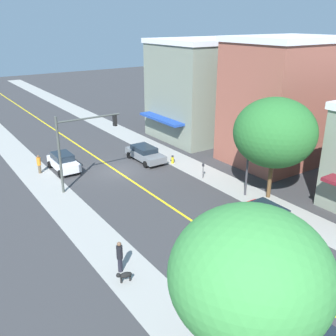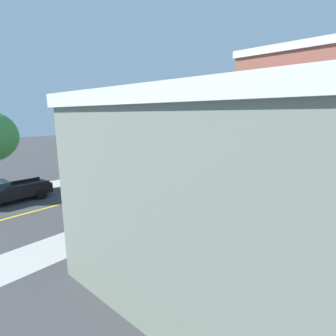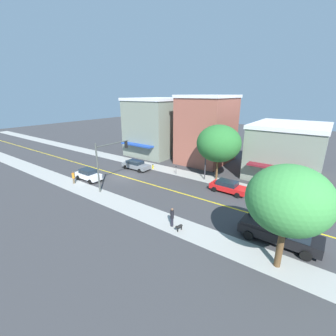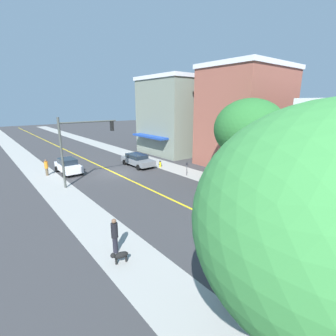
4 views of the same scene
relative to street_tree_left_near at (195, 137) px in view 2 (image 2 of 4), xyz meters
name	(u,v)px [view 2 (image 2 of 4)]	position (x,y,z in m)	size (l,w,h in m)	color
ground_plane	(198,167)	(7.17, -11.32, -5.14)	(140.00, 140.00, 0.00)	#38383A
sidewalk_left	(243,174)	(0.86, -11.32, -5.14)	(2.82, 126.00, 0.01)	#9E9E99
sidewalk_right	(163,162)	(13.47, -11.32, -5.14)	(2.82, 126.00, 0.01)	#9E9E99
road_centerline_stripe	(198,167)	(7.17, -11.32, -5.14)	(0.20, 126.00, 0.00)	yellow
pale_office_building	(336,129)	(-7.28, -16.02, 0.31)	(13.41, 9.35, 10.88)	gray
tan_rowhouse	(314,130)	(-7.29, -5.45, 0.60)	(10.18, 7.83, 11.46)	#935142
corner_shop_building	(236,191)	(-7.27, 7.42, -1.31)	(12.49, 9.56, 7.65)	gray
street_tree_left_near	(195,137)	(0.00, 0.00, 0.00)	(6.00, 6.00, 7.70)	brown
fire_hydrant	(231,171)	(1.86, -10.25, -4.74)	(0.44, 0.24, 0.80)	yellow
parking_meter	(211,174)	(1.82, -5.73, -4.24)	(0.12, 0.18, 1.38)	#4C4C51
traffic_light_mast	(169,136)	(11.10, -9.72, -1.02)	(5.31, 0.32, 6.15)	#474C47
street_lamp	(191,148)	(1.22, -1.25, -1.09)	(0.70, 0.36, 6.58)	#38383D
red_sedan_left_curb	(137,191)	(3.51, 3.15, -4.38)	(2.12, 4.49, 1.44)	red
white_sedan_right_curb	(189,156)	(11.03, -14.33, -4.33)	(1.95, 4.12, 1.56)	silver
grey_sedan_left_curb	(226,164)	(3.65, -12.31, -4.39)	(2.10, 4.74, 1.42)	slate
black_pickup_truck	(6,192)	(10.68, 10.53, -4.21)	(2.44, 6.18, 1.84)	black
pedestrian_orange_shirt	(180,154)	(13.05, -14.85, -4.25)	(0.35, 0.35, 1.69)	brown
pedestrian_black_shirt	(82,169)	(13.80, 1.93, -4.16)	(0.34, 0.34, 1.84)	black
small_dog	(74,175)	(14.06, 2.87, -4.72)	(0.85, 0.44, 0.64)	black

